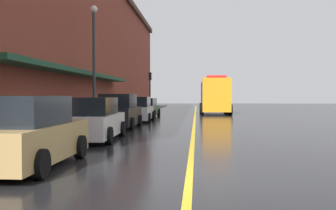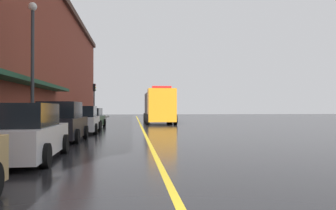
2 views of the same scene
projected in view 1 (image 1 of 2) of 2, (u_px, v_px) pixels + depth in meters
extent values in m
plane|color=black|center=(195.00, 116.00, 33.28)|extent=(112.00, 112.00, 0.00)
cube|color=gray|center=(121.00, 115.00, 33.72)|extent=(2.40, 70.00, 0.15)
cube|color=gold|center=(195.00, 116.00, 33.28)|extent=(0.16, 70.00, 0.01)
cube|color=brown|center=(49.00, 41.00, 33.00)|extent=(9.33, 64.00, 12.46)
cube|color=#19472D|center=(84.00, 74.00, 24.73)|extent=(1.20, 22.40, 0.24)
cube|color=#A5844C|center=(26.00, 142.00, 9.76)|extent=(1.84, 4.54, 0.86)
cube|color=black|center=(22.00, 111.00, 9.51)|extent=(1.66, 2.50, 0.70)
cylinder|color=black|center=(15.00, 146.00, 11.24)|extent=(0.22, 0.64, 0.64)
cylinder|color=black|center=(80.00, 147.00, 11.10)|extent=(0.22, 0.64, 0.64)
cylinder|color=black|center=(41.00, 164.00, 8.29)|extent=(0.22, 0.64, 0.64)
cube|color=silver|center=(93.00, 125.00, 15.65)|extent=(1.92, 4.73, 0.82)
cube|color=black|center=(92.00, 106.00, 15.40)|extent=(1.68, 2.62, 0.67)
cylinder|color=black|center=(80.00, 129.00, 17.14)|extent=(0.24, 0.65, 0.64)
cylinder|color=black|center=(122.00, 129.00, 17.06)|extent=(0.24, 0.65, 0.64)
cylinder|color=black|center=(59.00, 135.00, 14.24)|extent=(0.24, 0.65, 0.64)
cylinder|color=black|center=(109.00, 136.00, 14.17)|extent=(0.24, 0.65, 0.64)
cube|color=black|center=(119.00, 116.00, 21.64)|extent=(1.85, 4.25, 0.91)
cube|color=black|center=(118.00, 101.00, 21.41)|extent=(1.65, 2.34, 0.74)
cylinder|color=black|center=(108.00, 120.00, 23.03)|extent=(0.23, 0.64, 0.64)
cylinder|color=black|center=(140.00, 120.00, 22.88)|extent=(0.23, 0.64, 0.64)
cylinder|color=black|center=(96.00, 123.00, 20.42)|extent=(0.23, 0.64, 0.64)
cylinder|color=black|center=(132.00, 124.00, 20.26)|extent=(0.23, 0.64, 0.64)
cube|color=silver|center=(137.00, 113.00, 26.84)|extent=(1.95, 4.35, 0.82)
cube|color=black|center=(136.00, 102.00, 26.61)|extent=(1.73, 2.40, 0.67)
cylinder|color=black|center=(126.00, 116.00, 28.23)|extent=(0.23, 0.64, 0.64)
cylinder|color=black|center=(153.00, 116.00, 28.14)|extent=(0.23, 0.64, 0.64)
cylinder|color=black|center=(119.00, 118.00, 25.57)|extent=(0.23, 0.64, 0.64)
cylinder|color=black|center=(149.00, 118.00, 25.47)|extent=(0.23, 0.64, 0.64)
cube|color=#2D5133|center=(145.00, 110.00, 32.25)|extent=(1.91, 4.71, 0.75)
cube|color=black|center=(145.00, 102.00, 32.00)|extent=(1.67, 2.61, 0.61)
cylinder|color=black|center=(138.00, 112.00, 33.78)|extent=(0.24, 0.65, 0.64)
cylinder|color=black|center=(159.00, 112.00, 33.60)|extent=(0.24, 0.65, 0.64)
cylinder|color=black|center=(131.00, 114.00, 30.90)|extent=(0.24, 0.65, 0.64)
cylinder|color=black|center=(154.00, 114.00, 30.73)|extent=(0.24, 0.65, 0.64)
cube|color=orange|center=(216.00, 95.00, 35.59)|extent=(2.51, 2.24, 2.99)
cube|color=#3F3F42|center=(214.00, 96.00, 39.70)|extent=(2.53, 5.41, 2.75)
cube|color=red|center=(216.00, 77.00, 35.55)|extent=(1.75, 0.61, 0.24)
cylinder|color=black|center=(230.00, 110.00, 35.61)|extent=(0.31, 1.00, 1.00)
cylinder|color=black|center=(202.00, 109.00, 35.78)|extent=(0.31, 1.00, 1.00)
cylinder|color=black|center=(227.00, 108.00, 38.97)|extent=(0.31, 1.00, 1.00)
cylinder|color=black|center=(201.00, 108.00, 39.14)|extent=(0.31, 1.00, 1.00)
cylinder|color=black|center=(226.00, 108.00, 41.15)|extent=(0.31, 1.00, 1.00)
cylinder|color=black|center=(201.00, 108.00, 41.31)|extent=(0.31, 1.00, 1.00)
cylinder|color=#4C4C51|center=(121.00, 110.00, 29.15)|extent=(0.07, 0.07, 1.05)
cube|color=black|center=(121.00, 101.00, 29.13)|extent=(0.14, 0.18, 0.28)
cylinder|color=#4C4C51|center=(119.00, 111.00, 28.21)|extent=(0.07, 0.07, 1.05)
cube|color=black|center=(119.00, 101.00, 28.19)|extent=(0.14, 0.18, 0.28)
cylinder|color=#4C4C51|center=(118.00, 111.00, 27.84)|extent=(0.07, 0.07, 1.05)
cube|color=black|center=(118.00, 101.00, 27.82)|extent=(0.14, 0.18, 0.28)
cylinder|color=#33383D|center=(94.00, 68.00, 23.73)|extent=(0.18, 0.18, 6.50)
sphere|color=white|center=(94.00, 9.00, 23.65)|extent=(0.44, 0.44, 0.44)
cylinder|color=#232326|center=(150.00, 95.00, 46.59)|extent=(0.14, 0.14, 3.40)
cube|color=black|center=(150.00, 76.00, 46.54)|extent=(0.28, 0.36, 0.90)
sphere|color=red|center=(151.00, 74.00, 46.52)|extent=(0.16, 0.16, 0.16)
sphere|color=gold|center=(151.00, 76.00, 46.53)|extent=(0.16, 0.16, 0.16)
sphere|color=green|center=(151.00, 79.00, 46.53)|extent=(0.16, 0.16, 0.16)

